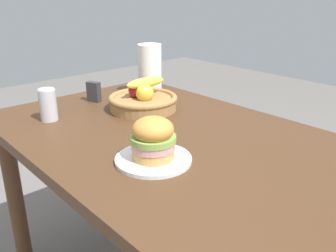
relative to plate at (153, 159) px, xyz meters
The scene contains 7 objects.
dining_table 0.24m from the plate, 124.29° to the left, with size 1.40×0.90×0.75m.
plate is the anchor object (origin of this frame).
sandwich 0.07m from the plate, ahead, with size 0.14×0.14×0.13m.
soda_can 0.55m from the plate, behind, with size 0.07×0.07×0.13m.
fruit_basket 0.50m from the plate, 145.29° to the left, with size 0.29×0.29×0.14m.
paper_towel_roll 0.73m from the plate, 141.42° to the left, with size 0.11×0.11×0.24m, color white.
napkin_holder 0.67m from the plate, 163.72° to the left, with size 0.06×0.03×0.09m, color #333338.
Camera 1 is at (0.87, -0.79, 1.24)m, focal length 38.80 mm.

